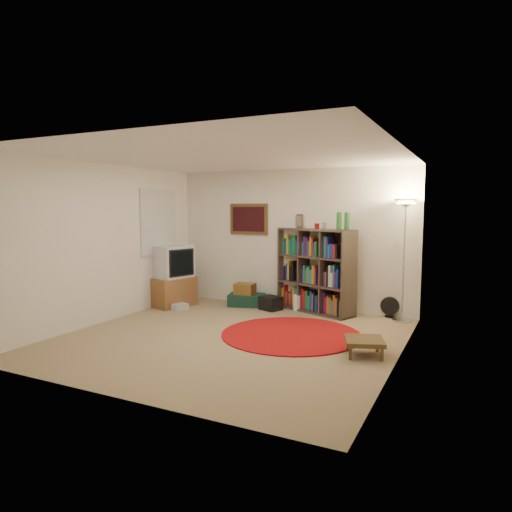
% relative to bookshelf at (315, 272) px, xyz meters
% --- Properties ---
extents(room, '(4.54, 4.54, 2.54)m').
position_rel_bookshelf_xyz_m(room, '(-0.57, -2.03, 0.56)').
color(room, '#977E58').
rests_on(room, ground).
extents(bookshelf, '(1.50, 0.92, 1.74)m').
position_rel_bookshelf_xyz_m(bookshelf, '(0.00, 0.00, 0.00)').
color(bookshelf, '#41342B').
rests_on(bookshelf, ground).
extents(floor_lamp, '(0.46, 0.46, 1.95)m').
position_rel_bookshelf_xyz_m(floor_lamp, '(1.49, -0.06, 0.92)').
color(floor_lamp, silver).
rests_on(floor_lamp, ground).
extents(floor_fan, '(0.31, 0.17, 0.35)m').
position_rel_bookshelf_xyz_m(floor_fan, '(1.27, 0.12, -0.53)').
color(floor_fan, black).
rests_on(floor_fan, ground).
extents(tv_stand, '(0.72, 0.88, 1.12)m').
position_rel_bookshelf_xyz_m(tv_stand, '(-2.51, -0.71, -0.16)').
color(tv_stand, brown).
rests_on(tv_stand, ground).
extents(dvd_box, '(0.38, 0.35, 0.10)m').
position_rel_bookshelf_xyz_m(dvd_box, '(-2.26, -0.91, -0.65)').
color(dvd_box, silver).
rests_on(dvd_box, ground).
extents(suitcase, '(0.77, 0.61, 0.22)m').
position_rel_bookshelf_xyz_m(suitcase, '(-1.28, -0.10, -0.59)').
color(suitcase, '#123126').
rests_on(suitcase, ground).
extents(wicker_basket, '(0.37, 0.27, 0.20)m').
position_rel_bookshelf_xyz_m(wicker_basket, '(-1.31, -0.13, -0.38)').
color(wicker_basket, brown).
rests_on(wicker_basket, suitcase).
extents(duffel_bag, '(0.43, 0.39, 0.24)m').
position_rel_bookshelf_xyz_m(duffel_bag, '(-0.74, -0.23, -0.58)').
color(duffel_bag, black).
rests_on(duffel_bag, ground).
extents(paper_towel, '(0.16, 0.16, 0.28)m').
position_rel_bookshelf_xyz_m(paper_towel, '(-0.30, -0.06, -0.56)').
color(paper_towel, white).
rests_on(paper_towel, ground).
extents(red_rug, '(2.00, 2.00, 0.02)m').
position_rel_bookshelf_xyz_m(red_rug, '(0.19, -1.57, -0.69)').
color(red_rug, '#930A0B').
rests_on(red_rug, ground).
extents(side_table, '(0.59, 0.59, 0.21)m').
position_rel_bookshelf_xyz_m(side_table, '(1.34, -2.03, -0.53)').
color(side_table, '#493319').
rests_on(side_table, ground).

